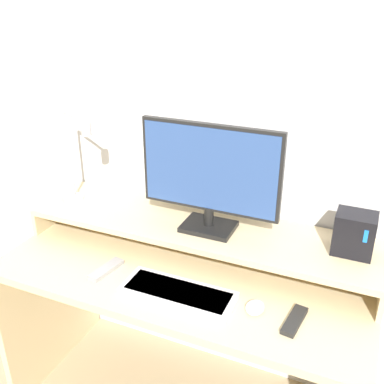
{
  "coord_description": "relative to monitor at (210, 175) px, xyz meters",
  "views": [
    {
      "loc": [
        0.58,
        -0.95,
        1.65
      ],
      "look_at": [
        0.02,
        0.34,
        1.0
      ],
      "focal_mm": 42.0,
      "sensor_mm": 36.0,
      "label": 1
    }
  ],
  "objects": [
    {
      "name": "wall_back",
      "position": [
        -0.04,
        0.21,
        0.21
      ],
      "size": [
        6.0,
        0.05,
        2.5
      ],
      "color": "silver",
      "rests_on": "ground_plane"
    },
    {
      "name": "desk",
      "position": [
        -0.04,
        -0.13,
        -0.52
      ],
      "size": [
        1.36,
        0.62,
        0.7
      ],
      "color": "beige",
      "rests_on": "ground_plane"
    },
    {
      "name": "monitor_shelf",
      "position": [
        -0.04,
        0.01,
        -0.24
      ],
      "size": [
        1.36,
        0.33,
        0.11
      ],
      "color": "beige",
      "rests_on": "desk"
    },
    {
      "name": "monitor",
      "position": [
        0.0,
        0.0,
        0.0
      ],
      "size": [
        0.52,
        0.14,
        0.41
      ],
      "color": "black",
      "rests_on": "monitor_shelf"
    },
    {
      "name": "desk_lamp",
      "position": [
        -0.57,
        -0.02,
        -0.02
      ],
      "size": [
        0.24,
        0.16,
        0.39
      ],
      "color": "silver",
      "rests_on": "monitor_shelf"
    },
    {
      "name": "router_dock",
      "position": [
        0.51,
        0.04,
        -0.15
      ],
      "size": [
        0.13,
        0.11,
        0.15
      ],
      "color": "black",
      "rests_on": "monitor_shelf"
    },
    {
      "name": "keyboard",
      "position": [
        -0.0,
        -0.27,
        -0.32
      ],
      "size": [
        0.39,
        0.15,
        0.02
      ],
      "color": "white",
      "rests_on": "desk"
    },
    {
      "name": "mouse",
      "position": [
        0.26,
        -0.25,
        -0.32
      ],
      "size": [
        0.06,
        0.08,
        0.03
      ],
      "color": "white",
      "rests_on": "desk"
    },
    {
      "name": "remote_control",
      "position": [
        -0.3,
        -0.26,
        -0.33
      ],
      "size": [
        0.07,
        0.15,
        0.02
      ],
      "color": "#99999E",
      "rests_on": "desk"
    },
    {
      "name": "remote_secondary",
      "position": [
        0.39,
        -0.26,
        -0.33
      ],
      "size": [
        0.06,
        0.15,
        0.02
      ],
      "color": "black",
      "rests_on": "desk"
    }
  ]
}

